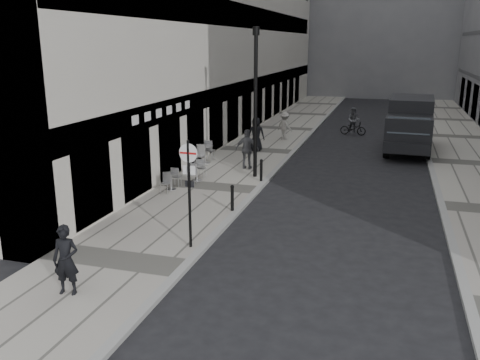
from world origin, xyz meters
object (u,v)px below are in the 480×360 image
object	(u,v)px
walking_man	(66,260)
lamppost	(256,96)
sign_post	(189,180)
panel_van	(410,122)
cyclist	(353,124)

from	to	relation	value
walking_man	lamppost	distance (m)	12.11
walking_man	sign_post	distance (m)	4.03
sign_post	panel_van	size ratio (longest dim) A/B	0.50
cyclist	walking_man	bearing A→B (deg)	-93.86
lamppost	walking_man	bearing A→B (deg)	-96.91
sign_post	lamppost	xyz separation A→B (m)	(-0.28, 8.27, 1.53)
lamppost	cyclist	world-z (taller)	lamppost
walking_man	panel_van	distance (m)	21.49
walking_man	sign_post	size ratio (longest dim) A/B	0.54
walking_man	cyclist	world-z (taller)	walking_man
panel_van	sign_post	bearing A→B (deg)	-108.17
lamppost	cyclist	xyz separation A→B (m)	(3.27, 12.58, -2.96)
lamppost	panel_van	bearing A→B (deg)	51.13
walking_man	sign_post	world-z (taller)	sign_post
sign_post	lamppost	size ratio (longest dim) A/B	0.49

